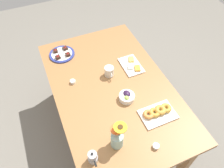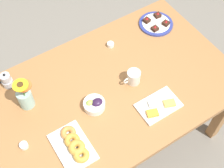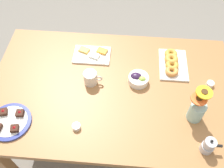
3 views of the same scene
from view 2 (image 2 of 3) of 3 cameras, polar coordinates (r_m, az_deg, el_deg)
name	(u,v)px [view 2 (image 2 of 3)]	position (r m, az deg, el deg)	size (l,w,h in m)	color
ground_plane	(112,137)	(2.64, 0.00, -9.63)	(6.00, 6.00, 0.00)	slate
dining_table	(112,95)	(2.06, 0.00, -1.97)	(1.60, 1.00, 0.74)	#9E6B3D
coffee_mug	(133,77)	(1.99, 3.95, 1.29)	(0.12, 0.09, 0.09)	beige
grape_bowl	(94,104)	(1.89, -3.22, -3.74)	(0.13, 0.13, 0.07)	white
cheese_platter	(158,106)	(1.93, 8.49, -3.95)	(0.26, 0.17, 0.03)	white
croissant_platter	(74,145)	(1.79, -6.97, -11.06)	(0.19, 0.28, 0.05)	white
jam_cup_honey	(24,145)	(1.85, -15.83, -10.75)	(0.05, 0.05, 0.03)	white
jam_cup_berry	(111,44)	(2.20, -0.27, 7.24)	(0.05, 0.05, 0.03)	white
dessert_plate	(156,23)	(2.37, 8.05, 10.90)	(0.25, 0.25, 0.05)	navy
flower_vase	(25,97)	(1.93, -15.60, -2.32)	(0.11, 0.11, 0.24)	#99C1B7
moka_pot	(7,81)	(2.07, -18.68, 0.60)	(0.11, 0.07, 0.12)	#B7B7BC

